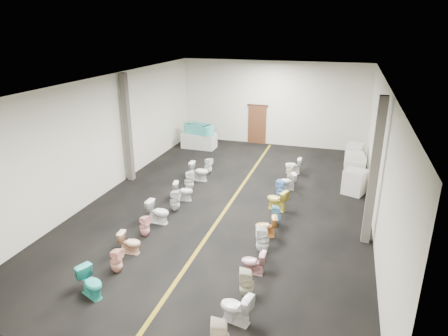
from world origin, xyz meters
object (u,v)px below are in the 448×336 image
at_px(toilet_left_7, 189,181).
at_px(toilet_right_9, 287,181).
at_px(toilet_left_1, 116,261).
at_px(toilet_left_3, 145,226).
at_px(display_table, 199,141).
at_px(toilet_right_7, 277,200).
at_px(toilet_left_9, 208,166).
at_px(toilet_right_2, 247,283).
at_px(toilet_right_8, 281,190).
at_px(toilet_left_5, 175,201).
at_px(appliance_crate_a, 354,182).
at_px(toilet_left_0, 91,283).
at_px(toilet_right_1, 236,308).
at_px(toilet_left_2, 130,243).
at_px(appliance_crate_c, 354,163).
at_px(appliance_crate_b, 355,172).
at_px(toilet_left_4, 158,212).
at_px(toilet_right_11, 293,165).
at_px(toilet_right_6, 277,215).
at_px(toilet_right_3, 253,262).
at_px(toilet_right_4, 263,240).
at_px(toilet_left_8, 199,171).
at_px(toilet_right_5, 266,226).
at_px(appliance_crate_d, 355,154).
at_px(toilet_right_10, 291,173).
at_px(toilet_left_6, 183,191).

bearing_deg(toilet_left_7, toilet_right_9, -90.87).
relative_size(toilet_left_1, toilet_left_7, 0.85).
bearing_deg(toilet_left_3, display_table, 23.18).
bearing_deg(toilet_right_7, toilet_left_9, -108.14).
bearing_deg(toilet_right_2, toilet_right_8, 166.05).
xyz_separation_m(display_table, toilet_right_9, (5.39, -4.33, -0.04)).
bearing_deg(toilet_left_5, toilet_left_7, 0.10).
bearing_deg(appliance_crate_a, toilet_left_0, -126.01).
bearing_deg(toilet_right_1, toilet_left_3, -115.47).
distance_m(toilet_left_2, toilet_right_8, 6.21).
bearing_deg(toilet_right_9, toilet_right_8, -26.13).
distance_m(appliance_crate_c, toilet_left_3, 10.13).
xyz_separation_m(appliance_crate_b, toilet_left_4, (-6.28, -5.44, -0.16)).
height_order(toilet_right_9, toilet_right_11, toilet_right_11).
distance_m(appliance_crate_a, toilet_left_1, 9.60).
bearing_deg(appliance_crate_c, toilet_right_9, -131.83).
height_order(toilet_left_9, toilet_right_1, toilet_right_1).
height_order(toilet_left_5, toilet_right_11, toilet_left_5).
height_order(display_table, toilet_right_6, display_table).
bearing_deg(toilet_right_3, toilet_left_0, -59.87).
relative_size(toilet_left_4, toilet_right_7, 1.01).
bearing_deg(toilet_left_3, toilet_right_4, -74.71).
distance_m(toilet_left_8, toilet_right_3, 6.98).
xyz_separation_m(display_table, appliance_crate_b, (7.96, -2.99, 0.16)).
bearing_deg(toilet_right_5, appliance_crate_c, 143.35).
bearing_deg(toilet_right_9, toilet_right_6, -19.10).
relative_size(appliance_crate_d, toilet_right_8, 1.35).
height_order(toilet_left_4, toilet_right_10, toilet_left_4).
height_order(appliance_crate_c, toilet_right_9, appliance_crate_c).
distance_m(appliance_crate_c, toilet_left_0, 12.56).
bearing_deg(toilet_left_1, toilet_left_0, 178.62).
relative_size(toilet_left_3, toilet_right_5, 1.02).
distance_m(toilet_left_3, toilet_left_4, 0.97).
xyz_separation_m(toilet_left_7, toilet_right_3, (3.75, -4.76, -0.08)).
bearing_deg(toilet_right_9, appliance_crate_c, 116.88).
relative_size(toilet_left_2, toilet_right_1, 0.86).
height_order(display_table, toilet_right_5, display_table).
bearing_deg(toilet_left_6, toilet_left_4, 163.72).
distance_m(display_table, toilet_left_0, 12.54).
xyz_separation_m(appliance_crate_d, toilet_right_9, (-2.57, -3.95, -0.16)).
relative_size(toilet_left_3, toilet_left_7, 0.86).
xyz_separation_m(toilet_left_9, toilet_right_1, (3.69, -8.69, 0.01)).
distance_m(appliance_crate_a, toilet_right_11, 3.03).
xyz_separation_m(appliance_crate_a, toilet_left_1, (-6.09, -7.42, -0.13)).
bearing_deg(toilet_left_4, toilet_left_1, -173.33).
bearing_deg(toilet_left_8, toilet_left_7, 177.75).
relative_size(toilet_left_8, toilet_right_1, 1.06).
relative_size(appliance_crate_d, toilet_left_0, 1.36).
height_order(toilet_left_0, toilet_left_9, toilet_left_0).
relative_size(toilet_left_2, toilet_left_3, 0.93).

